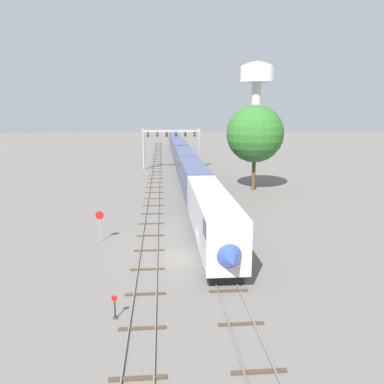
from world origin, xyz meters
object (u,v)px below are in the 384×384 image
object	(u,v)px
passenger_train	(182,156)
stop_sign	(100,222)
switch_stand	(115,310)
trackside_tree_left	(255,134)
water_tower	(257,81)
signal_gantry	(171,139)

from	to	relation	value
passenger_train	stop_sign	xyz separation A→B (m)	(-10.00, -46.68, -0.74)
switch_stand	stop_sign	distance (m)	13.92
trackside_tree_left	passenger_train	bearing A→B (deg)	111.69
water_tower	switch_stand	distance (m)	96.50
signal_gantry	switch_stand	world-z (taller)	signal_gantry
switch_stand	stop_sign	xyz separation A→B (m)	(-2.90, 13.55, 1.35)
signal_gantry	stop_sign	size ratio (longest dim) A/B	4.20
passenger_train	stop_sign	size ratio (longest dim) A/B	40.18
passenger_train	signal_gantry	bearing A→B (deg)	-142.44
water_tower	trackside_tree_left	size ratio (longest dim) A/B	2.02
passenger_train	water_tower	size ratio (longest dim) A/B	4.47
signal_gantry	water_tower	bearing A→B (deg)	50.92
water_tower	switch_stand	xyz separation A→B (m)	(-30.06, -89.55, -19.77)
switch_stand	water_tower	bearing A→B (deg)	71.45
water_tower	stop_sign	world-z (taller)	water_tower
passenger_train	stop_sign	world-z (taller)	passenger_train
signal_gantry	trackside_tree_left	bearing A→B (deg)	-62.15
water_tower	passenger_train	bearing A→B (deg)	-128.07
water_tower	stop_sign	bearing A→B (deg)	-113.45
switch_stand	trackside_tree_left	world-z (taller)	trackside_tree_left
trackside_tree_left	water_tower	bearing A→B (deg)	76.05
trackside_tree_left	stop_sign	bearing A→B (deg)	-131.23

